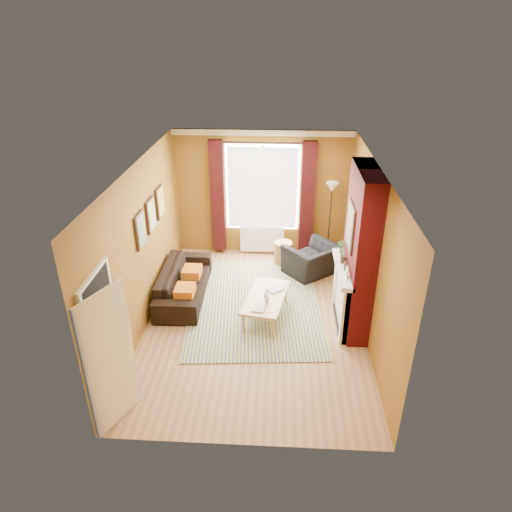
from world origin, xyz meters
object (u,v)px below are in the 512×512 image
object	(u,v)px
wicker_stool	(283,253)
sofa	(184,282)
armchair	(311,260)
floor_lamp	(331,200)
coffee_table	(266,298)

from	to	relation	value
wicker_stool	sofa	bearing A→B (deg)	-142.46
sofa	wicker_stool	size ratio (longest dim) A/B	4.18
armchair	floor_lamp	xyz separation A→B (m)	(0.39, 0.66, 1.10)
armchair	coffee_table	bearing A→B (deg)	21.47
sofa	coffee_table	world-z (taller)	sofa
sofa	floor_lamp	xyz separation A→B (m)	(2.89, 1.68, 1.12)
wicker_stool	floor_lamp	bearing A→B (deg)	12.23
coffee_table	wicker_stool	xyz separation A→B (m)	(0.30, 2.09, -0.13)
sofa	coffee_table	distance (m)	1.72
floor_lamp	wicker_stool	bearing A→B (deg)	-167.77
sofa	floor_lamp	distance (m)	3.52
floor_lamp	coffee_table	bearing A→B (deg)	-119.13
sofa	armchair	xyz separation A→B (m)	(2.50, 1.02, 0.02)
wicker_stool	floor_lamp	distance (m)	1.54
sofa	armchair	world-z (taller)	armchair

